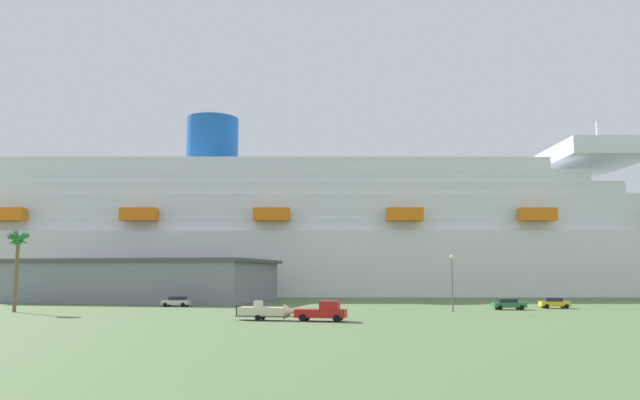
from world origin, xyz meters
TOP-DOWN VIEW (x-y plane):
  - ground_plane at (0.00, 30.00)m, footprint 600.00×600.00m
  - cruise_ship at (7.84, 71.82)m, footprint 252.59×62.13m
  - terminal_building at (-29.02, 32.03)m, footprint 50.20×31.83m
  - pickup_truck at (10.57, -14.24)m, footprint 5.78×2.74m
  - small_boat_on_trailer at (4.34, -13.59)m, footprint 7.56×2.39m
  - palm_tree at (-32.69, -2.83)m, footprint 3.21×3.01m
  - street_lamp at (26.47, 4.45)m, footprint 0.56×0.56m
  - parked_car_green_wagon at (34.98, 10.46)m, footprint 4.83×2.41m
  - parked_car_silver_sedan at (-15.63, 13.24)m, footprint 4.39×2.09m
  - parked_car_yellow_taxi at (42.49, 14.84)m, footprint 4.43×2.25m

SIDE VIEW (x-z plane):
  - ground_plane at x=0.00m, z-range 0.00..0.00m
  - parked_car_silver_sedan at x=-15.63m, z-range 0.04..1.62m
  - parked_car_yellow_taxi at x=42.49m, z-range 0.04..1.62m
  - parked_car_green_wagon at x=34.98m, z-range 0.04..1.62m
  - small_boat_on_trailer at x=4.34m, z-range -0.11..2.04m
  - pickup_truck at x=10.57m, z-range -0.06..2.14m
  - terminal_building at x=-29.02m, z-range 0.02..7.83m
  - street_lamp at x=26.47m, z-range 1.20..8.96m
  - palm_tree at x=-32.69m, z-range 3.41..14.38m
  - cruise_ship at x=7.84m, z-range -13.03..39.72m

